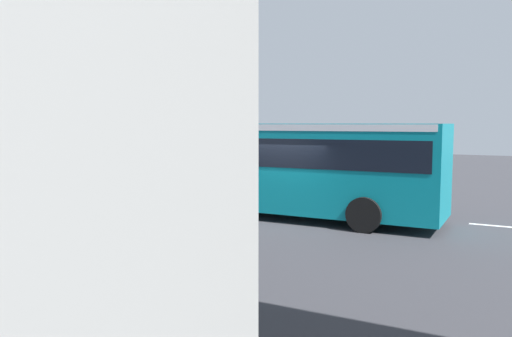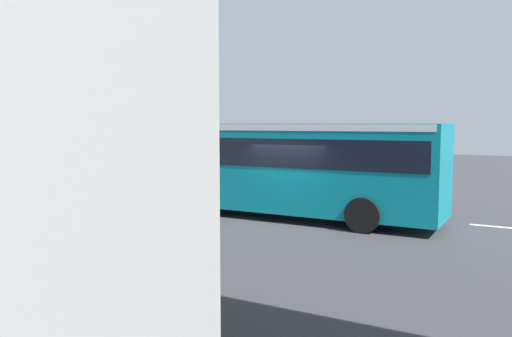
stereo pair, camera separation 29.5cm
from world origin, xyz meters
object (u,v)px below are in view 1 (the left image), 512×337
Objects in this scene: city_bus at (270,161)px; bicycle_green at (107,205)px; bicycle_black at (49,200)px; bicycle_orange at (73,209)px.

bicycle_green is at bearing 31.28° from city_bus.
bicycle_black is at bearing 21.13° from city_bus.
bicycle_black is (7.57, 2.92, -1.51)m from city_bus.
bicycle_orange is (5.13, 4.00, -1.51)m from city_bus.
bicycle_black is at bearing 0.64° from bicycle_green.
bicycle_black is 2.80m from bicycle_green.
bicycle_orange is 2.67m from bicycle_black.
city_bus is 6.67m from bicycle_orange.
bicycle_orange is 1.00× the size of bicycle_black.
city_bus is 6.52× the size of bicycle_orange.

